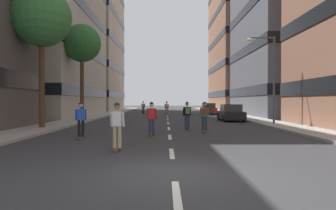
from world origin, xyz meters
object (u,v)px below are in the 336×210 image
at_px(skater_3, 205,115).
at_px(skater_4, 167,107).
at_px(parked_car_mid, 208,109).
at_px(skater_1, 81,118).
at_px(skater_5, 143,107).
at_px(skater_2, 117,124).
at_px(streetlamp_right, 269,70).
at_px(street_tree_mid, 82,44).
at_px(skater_6, 187,114).
at_px(skater_0, 152,117).
at_px(parked_car_near, 231,113).
at_px(street_tree_near, 41,18).

height_order(skater_3, skater_4, same).
height_order(parked_car_mid, skater_1, skater_1).
bearing_deg(skater_5, skater_2, -87.66).
xyz_separation_m(streetlamp_right, skater_5, (-10.90, 21.06, -3.12)).
xyz_separation_m(parked_car_mid, skater_2, (-7.67, -31.99, 0.29)).
bearing_deg(street_tree_mid, skater_6, -47.26).
height_order(skater_4, skater_5, same).
height_order(street_tree_mid, skater_0, street_tree_mid).
relative_size(parked_car_mid, skater_1, 2.47).
relative_size(streetlamp_right, skater_2, 3.65).
relative_size(skater_5, skater_6, 1.00).
bearing_deg(skater_5, skater_0, -85.10).
bearing_deg(skater_4, skater_2, -93.74).
distance_m(parked_car_mid, street_tree_mid, 20.29).
height_order(parked_car_near, skater_4, skater_4).
bearing_deg(parked_car_mid, street_tree_near, -120.79).
xyz_separation_m(streetlamp_right, skater_3, (-5.48, -5.22, -3.12)).
relative_size(parked_car_near, skater_1, 2.47).
distance_m(parked_car_near, skater_5, 18.50).
xyz_separation_m(street_tree_near, skater_6, (9.33, -0.21, -6.12)).
relative_size(skater_2, skater_4, 1.00).
distance_m(parked_car_near, skater_2, 18.62).
xyz_separation_m(parked_car_mid, skater_5, (-9.03, 1.12, 0.32)).
xyz_separation_m(street_tree_mid, skater_6, (9.33, -10.10, -6.22)).
bearing_deg(parked_car_mid, streetlamp_right, -84.63).
bearing_deg(skater_3, parked_car_mid, 81.85).
bearing_deg(skater_5, skater_4, -46.73).
height_order(parked_car_mid, skater_6, skater_6).
bearing_deg(parked_car_near, streetlamp_right, -69.10).
height_order(streetlamp_right, skater_4, streetlamp_right).
height_order(parked_car_near, street_tree_near, street_tree_near).
distance_m(streetlamp_right, skater_5, 23.92).
xyz_separation_m(skater_5, skater_6, (4.53, -24.54, 0.00)).
distance_m(street_tree_near, skater_5, 25.55).
bearing_deg(skater_4, skater_0, -92.06).
height_order(skater_0, skater_5, same).
bearing_deg(parked_car_near, skater_5, 119.21).
bearing_deg(skater_6, parked_car_near, 61.81).
distance_m(skater_2, skater_4, 29.68).
bearing_deg(skater_3, parked_car_near, 70.42).
relative_size(streetlamp_right, skater_1, 3.65).
height_order(street_tree_near, skater_1, street_tree_near).
relative_size(parked_car_mid, street_tree_mid, 0.49).
distance_m(street_tree_mid, skater_3, 16.83).
relative_size(parked_car_mid, street_tree_near, 0.49).
xyz_separation_m(skater_0, skater_3, (3.02, 1.79, 0.03)).
bearing_deg(skater_1, parked_car_mid, 70.43).
distance_m(streetlamp_right, skater_3, 8.19).
distance_m(streetlamp_right, skater_1, 14.81).
relative_size(street_tree_near, skater_1, 5.04).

